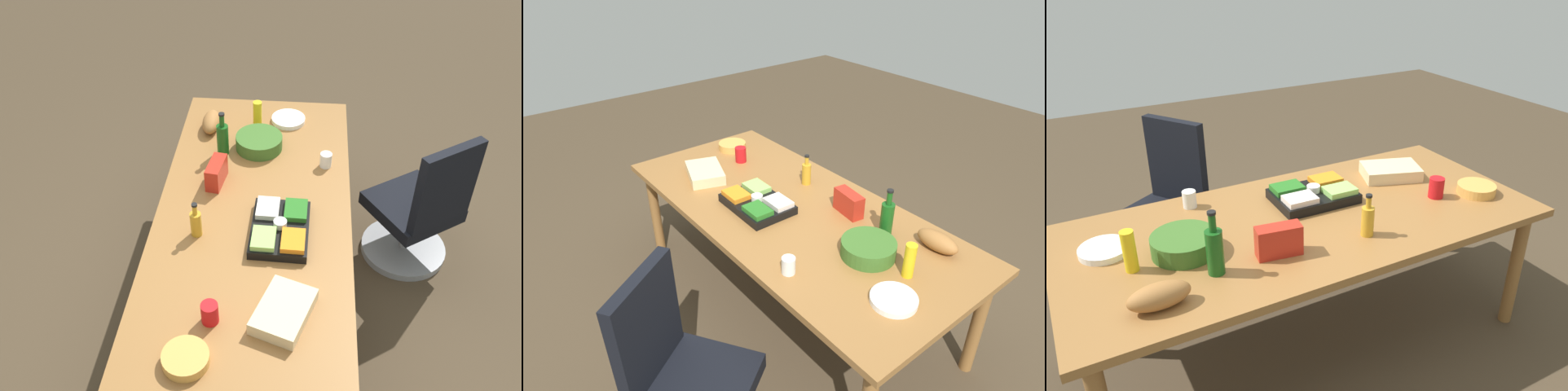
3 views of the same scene
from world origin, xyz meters
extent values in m
plane|color=#483927|center=(0.00, 0.00, 0.00)|extent=(10.00, 10.00, 0.00)
cube|color=olive|center=(0.00, 0.00, 0.72)|extent=(2.34, 1.06, 0.04)
cylinder|color=olive|center=(-1.08, -0.44, 0.35)|extent=(0.07, 0.07, 0.70)
cylinder|color=olive|center=(1.08, -0.44, 0.35)|extent=(0.07, 0.07, 0.70)
cylinder|color=olive|center=(-1.08, 0.44, 0.35)|extent=(0.07, 0.07, 0.70)
cylinder|color=gray|center=(0.52, -0.97, 0.03)|extent=(0.56, 0.56, 0.05)
cylinder|color=gray|center=(0.52, -0.97, 0.23)|extent=(0.06, 0.06, 0.35)
cube|color=black|center=(0.52, -0.97, 0.40)|extent=(0.67, 0.67, 0.09)
cube|color=black|center=(0.34, -1.09, 0.72)|extent=(0.29, 0.39, 0.55)
cube|color=black|center=(-0.13, -0.15, 0.77)|extent=(0.43, 0.31, 0.05)
cube|color=orange|center=(-0.25, -0.23, 0.81)|extent=(0.16, 0.12, 0.03)
cube|color=#266D21|center=(-0.02, -0.23, 0.81)|extent=(0.16, 0.12, 0.03)
cube|color=#94D062|center=(-0.25, -0.08, 0.81)|extent=(0.16, 0.12, 0.03)
cube|color=silver|center=(-0.02, -0.08, 0.81)|extent=(0.16, 0.12, 0.03)
cylinder|color=white|center=(-0.13, -0.15, 0.81)|extent=(0.07, 0.07, 0.04)
cylinder|color=white|center=(0.46, -0.39, 0.79)|extent=(0.08, 0.08, 0.09)
cylinder|color=red|center=(-0.73, 0.13, 0.80)|extent=(0.09, 0.09, 0.11)
cylinder|color=#3A6725|center=(0.61, 0.02, 0.79)|extent=(0.32, 0.32, 0.09)
cylinder|color=white|center=(0.92, -0.15, 0.76)|extent=(0.28, 0.28, 0.03)
cube|color=red|center=(0.26, 0.23, 0.81)|extent=(0.21, 0.11, 0.14)
cube|color=beige|center=(-0.68, -0.20, 0.78)|extent=(0.37, 0.31, 0.07)
cylinder|color=gold|center=(-0.95, 0.20, 0.77)|extent=(0.23, 0.23, 0.05)
cylinder|color=yellow|center=(0.84, 0.05, 0.84)|extent=(0.07, 0.07, 0.19)
cylinder|color=gold|center=(-0.18, 0.28, 0.81)|extent=(0.06, 0.06, 0.14)
cylinder|color=gold|center=(-0.18, 0.28, 0.91)|extent=(0.03, 0.03, 0.06)
cylinder|color=black|center=(-0.18, 0.28, 0.95)|extent=(0.03, 0.03, 0.01)
ellipsoid|color=#9F6734|center=(0.80, 0.35, 0.79)|extent=(0.24, 0.11, 0.10)
cylinder|color=#165218|center=(0.54, 0.24, 0.84)|extent=(0.09, 0.09, 0.20)
cylinder|color=#165218|center=(0.54, 0.24, 0.98)|extent=(0.04, 0.04, 0.08)
cylinder|color=black|center=(0.54, 0.24, 1.02)|extent=(0.04, 0.04, 0.01)
camera|label=1|loc=(-2.37, -0.24, 2.93)|focal=40.91mm
camera|label=2|loc=(1.84, -1.52, 2.23)|focal=31.73mm
camera|label=3|loc=(1.06, 1.95, 1.96)|focal=35.18mm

